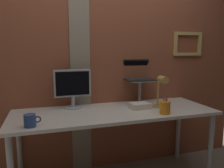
# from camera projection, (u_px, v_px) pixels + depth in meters

# --- Properties ---
(brick_wall_back) EXTENTS (3.49, 0.16, 2.55)m
(brick_wall_back) POSITION_uv_depth(u_px,v_px,m) (101.00, 57.00, 2.45)
(brick_wall_back) COLOR brown
(brick_wall_back) RESTS_ON ground_plane
(desk) EXTENTS (1.97, 0.69, 0.77)m
(desk) POSITION_uv_depth(u_px,v_px,m) (115.00, 118.00, 2.17)
(desk) COLOR silver
(desk) RESTS_ON ground_plane
(monitor) EXTENTS (0.37, 0.18, 0.40)m
(monitor) POSITION_uv_depth(u_px,v_px,m) (73.00, 86.00, 2.22)
(monitor) COLOR #ADB2B7
(monitor) RESTS_ON desk
(laptop_stand) EXTENTS (0.28, 0.22, 0.26)m
(laptop_stand) POSITION_uv_depth(u_px,v_px,m) (140.00, 88.00, 2.44)
(laptop_stand) COLOR gray
(laptop_stand) RESTS_ON desk
(laptop) EXTENTS (0.32, 0.27, 0.23)m
(laptop) POSITION_uv_depth(u_px,v_px,m) (138.00, 74.00, 2.49)
(laptop) COLOR black
(laptop) RESTS_ON laptop_stand
(desk_lamp) EXTENTS (0.12, 0.20, 0.34)m
(desk_lamp) POSITION_uv_depth(u_px,v_px,m) (161.00, 88.00, 2.21)
(desk_lamp) COLOR tan
(desk_lamp) RESTS_ON desk
(pen_cup) EXTENTS (0.10, 0.10, 0.17)m
(pen_cup) POSITION_uv_depth(u_px,v_px,m) (165.00, 108.00, 2.04)
(pen_cup) COLOR orange
(pen_cup) RESTS_ON desk
(coffee_mug) EXTENTS (0.13, 0.09, 0.10)m
(coffee_mug) POSITION_uv_depth(u_px,v_px,m) (30.00, 121.00, 1.70)
(coffee_mug) COLOR #2D4C8C
(coffee_mug) RESTS_ON desk
(paper_clutter_stack) EXTENTS (0.21, 0.15, 0.06)m
(paper_clutter_stack) POSITION_uv_depth(u_px,v_px,m) (140.00, 106.00, 2.23)
(paper_clutter_stack) COLOR silver
(paper_clutter_stack) RESTS_ON desk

